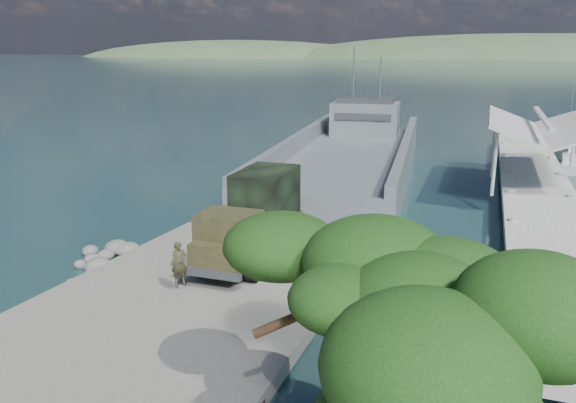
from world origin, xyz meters
The scene contains 11 objects.
ground centered at (0.00, 0.00, 0.00)m, with size 1400.00×1400.00×0.00m, color #1C4444.
boat_ramp centered at (0.00, -1.00, 0.25)m, with size 10.00×18.00×0.50m, color slate.
shoreline_rocks centered at (-6.20, 0.50, 0.00)m, with size 3.20×5.60×0.90m, color #5F5F5C, non-canonical shape.
distant_headlands centered at (50.00, 560.00, 0.00)m, with size 1000.00×240.00×48.00m, color #445B39, non-canonical shape.
pier centered at (13.00, 18.77, 1.60)m, with size 6.40×44.00×6.10m.
landing_craft centered at (0.40, 22.25, 0.84)m, with size 11.35×35.00×10.24m.
military_truck centered at (0.70, 3.65, 2.24)m, with size 2.54×7.58×3.50m.
soldier centered at (-0.33, -1.02, 1.30)m, with size 0.58×0.38×1.59m, color #22301A.
sailboat_near centered at (16.55, 30.82, 0.39)m, with size 2.44×6.12×7.26m.
sailboat_far centered at (16.57, 35.78, 0.36)m, with size 3.46×5.78×6.78m.
overhang_tree centered at (8.39, -9.14, 5.00)m, with size 6.87×6.32×6.23m.
Camera 1 is at (9.74, -17.67, 9.21)m, focal length 35.00 mm.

